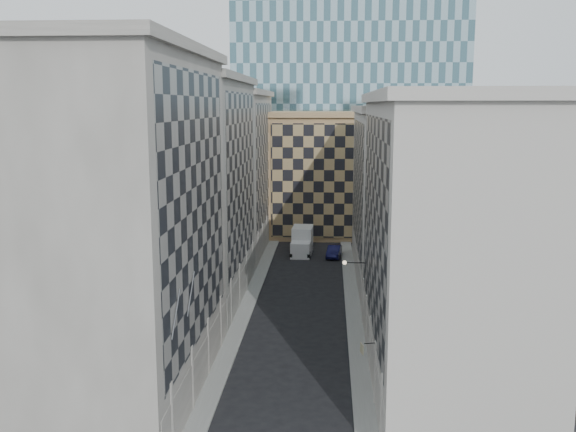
% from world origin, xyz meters
% --- Properties ---
extents(sidewalk_west, '(1.50, 100.00, 0.15)m').
position_xyz_m(sidewalk_west, '(-5.25, 30.00, 0.07)').
color(sidewalk_west, gray).
rests_on(sidewalk_west, ground).
extents(sidewalk_east, '(1.50, 100.00, 0.15)m').
position_xyz_m(sidewalk_east, '(5.25, 30.00, 0.07)').
color(sidewalk_east, gray).
rests_on(sidewalk_east, ground).
extents(bldg_left_a, '(10.80, 22.80, 23.70)m').
position_xyz_m(bldg_left_a, '(-10.88, 11.00, 11.82)').
color(bldg_left_a, gray).
rests_on(bldg_left_a, ground).
extents(bldg_left_b, '(10.80, 22.80, 22.70)m').
position_xyz_m(bldg_left_b, '(-10.88, 33.00, 11.32)').
color(bldg_left_b, gray).
rests_on(bldg_left_b, ground).
extents(bldg_left_c, '(10.80, 22.80, 21.70)m').
position_xyz_m(bldg_left_c, '(-10.88, 55.00, 10.83)').
color(bldg_left_c, gray).
rests_on(bldg_left_c, ground).
extents(bldg_right_a, '(10.80, 26.80, 20.70)m').
position_xyz_m(bldg_right_a, '(10.88, 15.00, 10.32)').
color(bldg_right_a, beige).
rests_on(bldg_right_a, ground).
extents(bldg_right_b, '(10.80, 28.80, 19.70)m').
position_xyz_m(bldg_right_b, '(10.89, 42.00, 9.85)').
color(bldg_right_b, beige).
rests_on(bldg_right_b, ground).
extents(tan_block, '(16.80, 14.80, 18.80)m').
position_xyz_m(tan_block, '(2.00, 67.90, 9.44)').
color(tan_block, tan).
rests_on(tan_block, ground).
extents(church_tower, '(7.20, 7.20, 51.50)m').
position_xyz_m(church_tower, '(0.00, 82.00, 26.95)').
color(church_tower, '#322B26').
rests_on(church_tower, ground).
extents(flagpoles_left, '(0.10, 6.33, 2.33)m').
position_xyz_m(flagpoles_left, '(-5.90, 6.00, 8.00)').
color(flagpoles_left, gray).
rests_on(flagpoles_left, ground).
extents(bracket_lamp, '(1.98, 0.36, 0.36)m').
position_xyz_m(bracket_lamp, '(4.38, 24.00, 6.20)').
color(bracket_lamp, black).
rests_on(bracket_lamp, ground).
extents(box_truck, '(2.90, 6.58, 3.56)m').
position_xyz_m(box_truck, '(-0.80, 53.60, 1.55)').
color(box_truck, silver).
rests_on(box_truck, ground).
extents(dark_car, '(2.21, 4.90, 1.56)m').
position_xyz_m(dark_car, '(3.50, 51.86, 0.78)').
color(dark_car, '#0F1038').
rests_on(dark_car, ground).
extents(shop_sign, '(1.02, 0.68, 0.76)m').
position_xyz_m(shop_sign, '(5.12, 10.02, 3.84)').
color(shop_sign, black).
rests_on(shop_sign, ground).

